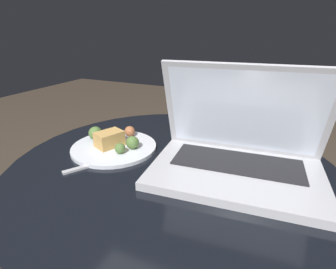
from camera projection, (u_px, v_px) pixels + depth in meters
table at (172, 208)px, 0.67m from camera, size 0.76×0.76×0.51m
laptop at (238, 152)px, 0.57m from camera, size 0.38×0.26×0.23m
beer_glass at (183, 99)px, 0.81m from camera, size 0.07×0.07×0.18m
snack_plate at (113, 144)px, 0.69m from camera, size 0.22×0.22×0.05m
fork at (108, 160)px, 0.63m from camera, size 0.11×0.16×0.00m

